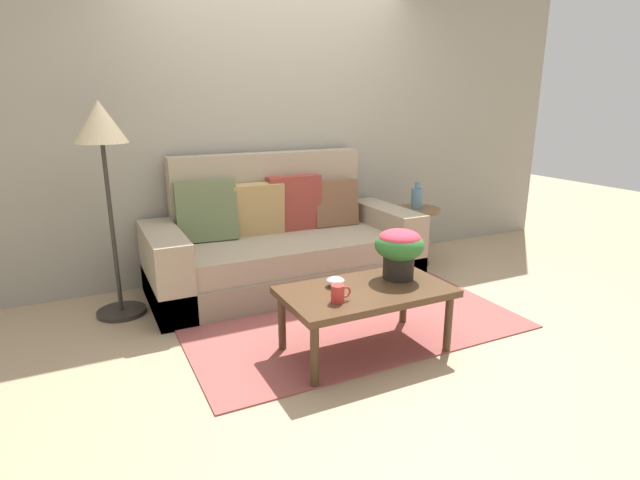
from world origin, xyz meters
TOP-DOWN VIEW (x-y plane):
  - ground_plane at (0.00, 0.00)m, footprint 14.00×14.00m
  - wall_back at (0.00, 1.29)m, footprint 6.40×0.12m
  - area_rug at (0.00, 0.11)m, footprint 2.32×1.81m
  - couch at (-0.14, 0.81)m, footprint 2.22×0.93m
  - coffee_table at (-0.13, -0.53)m, footprint 1.03×0.58m
  - side_table at (1.20, 0.75)m, footprint 0.43×0.43m
  - floor_lamp at (-1.45, 0.75)m, footprint 0.35×0.35m
  - potted_plant at (0.15, -0.46)m, footprint 0.31×0.31m
  - coffee_mug at (-0.38, -0.64)m, footprint 0.12×0.08m
  - snack_bowl at (-0.28, -0.42)m, footprint 0.11×0.11m
  - table_vase at (1.19, 0.74)m, footprint 0.11×0.11m

SIDE VIEW (x-z plane):
  - ground_plane at x=0.00m, z-range 0.00..0.00m
  - area_rug at x=0.00m, z-range 0.00..0.01m
  - couch at x=-0.14m, z-range -0.21..0.88m
  - coffee_table at x=-0.13m, z-range 0.16..0.58m
  - side_table at x=1.20m, z-range 0.10..0.65m
  - snack_bowl at x=-0.28m, z-range 0.42..0.48m
  - coffee_mug at x=-0.38m, z-range 0.42..0.52m
  - potted_plant at x=0.15m, z-range 0.46..0.78m
  - table_vase at x=1.19m, z-range 0.52..0.77m
  - floor_lamp at x=-1.45m, z-range 0.47..2.00m
  - wall_back at x=0.00m, z-range 0.00..2.92m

